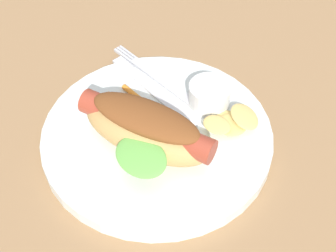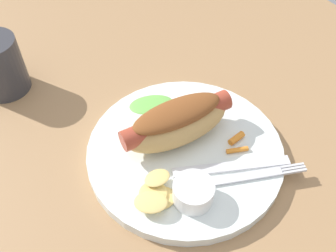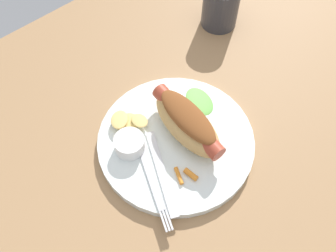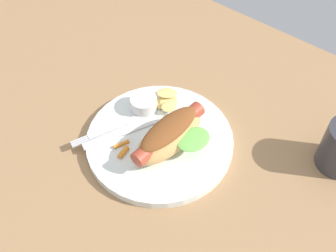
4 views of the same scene
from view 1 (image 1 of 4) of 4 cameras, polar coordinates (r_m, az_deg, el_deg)
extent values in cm
cube|color=#9E754C|center=(62.17, -2.14, 0.20)|extent=(120.00, 90.00, 1.80)
cylinder|color=white|center=(58.56, -1.23, -1.24)|extent=(26.35, 26.35, 1.60)
ellipsoid|color=tan|center=(54.75, -2.45, -0.54)|extent=(7.37, 15.27, 5.11)
cylinder|color=#A33D28|center=(54.08, -2.48, 0.08)|extent=(3.93, 15.79, 2.75)
ellipsoid|color=brown|center=(53.17, -2.53, 0.97)|extent=(5.64, 12.94, 2.11)
ellipsoid|color=#6BB74C|center=(51.24, -3.04, -3.41)|extent=(6.22, 7.16, 1.41)
cylinder|color=white|center=(60.38, 4.66, 3.52)|extent=(4.96, 4.96, 2.72)
cube|color=silver|center=(63.25, -0.35, 4.79)|extent=(5.73, 11.61, 0.40)
cube|color=silver|center=(67.84, -4.51, 8.19)|extent=(1.50, 3.07, 0.40)
cube|color=silver|center=(67.63, -4.80, 8.02)|extent=(1.50, 3.07, 0.40)
cube|color=silver|center=(67.43, -5.10, 7.85)|extent=(1.50, 3.07, 0.40)
cube|color=silver|center=(62.40, -1.56, 4.00)|extent=(7.83, 14.40, 0.36)
ellipsoid|color=#DDBD6A|center=(59.33, 6.67, 0.73)|extent=(3.84, 4.06, 0.50)
ellipsoid|color=#DDBD6A|center=(58.21, 7.10, 0.13)|extent=(3.66, 3.71, 0.72)
ellipsoid|color=#DDBD6A|center=(58.40, 8.53, 1.05)|extent=(4.84, 4.93, 1.08)
ellipsoid|color=#DDBD6A|center=(57.02, 5.38, -0.06)|extent=(2.84, 3.47, 0.94)
cylinder|color=orange|center=(62.06, -4.10, 3.75)|extent=(1.72, 2.96, 0.65)
cylinder|color=orange|center=(61.69, -5.51, 3.46)|extent=(1.22, 2.53, 0.91)
camera|label=2|loc=(0.59, 34.89, 38.84)|focal=40.63mm
camera|label=3|loc=(0.69, -18.94, 54.90)|focal=39.33mm
camera|label=4|loc=(0.54, -83.06, 32.66)|focal=44.61mm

